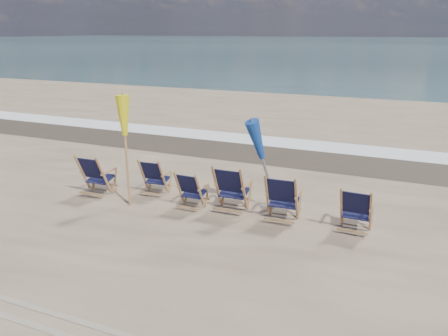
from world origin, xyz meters
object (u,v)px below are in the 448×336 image
object	(u,v)px
umbrella_blue	(267,139)
beach_chair_4	(296,200)
beach_chair_0	(104,177)
beach_chair_3	(243,191)
beach_chair_2	(200,192)
beach_chair_1	(163,178)
beach_chair_5	(370,213)
umbrella_yellow	(124,122)

from	to	relation	value
umbrella_blue	beach_chair_4	bearing A→B (deg)	-31.27
beach_chair_0	beach_chair_3	distance (m)	3.30
beach_chair_0	beach_chair_2	size ratio (longest dim) A/B	1.17
beach_chair_1	beach_chair_5	world-z (taller)	beach_chair_5
beach_chair_4	umbrella_yellow	world-z (taller)	umbrella_yellow
beach_chair_0	beach_chair_5	xyz separation A→B (m)	(5.81, 0.31, -0.04)
beach_chair_0	beach_chair_3	bearing A→B (deg)	-176.23
beach_chair_1	umbrella_blue	bearing A→B (deg)	179.28
beach_chair_0	beach_chair_1	xyz separation A→B (m)	(1.21, 0.59, -0.06)
beach_chair_5	umbrella_yellow	xyz separation A→B (m)	(-5.06, -0.40, 1.39)
beach_chair_3	beach_chair_0	bearing A→B (deg)	4.64
beach_chair_5	umbrella_yellow	size ratio (longest dim) A/B	0.40
beach_chair_0	beach_chair_1	world-z (taller)	beach_chair_0
umbrella_blue	beach_chair_3	bearing A→B (deg)	-130.13
umbrella_yellow	umbrella_blue	size ratio (longest dim) A/B	1.15
beach_chair_0	beach_chair_5	bearing A→B (deg)	-179.00
beach_chair_5	beach_chair_0	bearing A→B (deg)	5.04
umbrella_yellow	umbrella_blue	world-z (taller)	umbrella_yellow
beach_chair_0	umbrella_yellow	bearing A→B (deg)	170.51
beach_chair_4	beach_chair_5	world-z (taller)	beach_chair_4
beach_chair_1	beach_chair_2	size ratio (longest dim) A/B	1.04
beach_chair_1	beach_chair_3	distance (m)	2.09
beach_chair_3	beach_chair_5	size ratio (longest dim) A/B	1.13
beach_chair_1	umbrella_yellow	distance (m)	1.63
beach_chair_2	umbrella_blue	size ratio (longest dim) A/B	0.42
beach_chair_4	beach_chair_1	bearing A→B (deg)	-8.53
beach_chair_2	umbrella_blue	world-z (taller)	umbrella_blue
beach_chair_3	beach_chair_1	bearing A→B (deg)	-8.28
beach_chair_2	umbrella_blue	distance (m)	1.79
umbrella_blue	umbrella_yellow	bearing A→B (deg)	-163.80
beach_chair_1	umbrella_blue	size ratio (longest dim) A/B	0.44
beach_chair_4	beach_chair_5	bearing A→B (deg)	179.27
beach_chair_1	umbrella_blue	xyz separation A→B (m)	(2.41, 0.15, 1.11)
beach_chair_2	beach_chair_3	size ratio (longest dim) A/B	0.82
beach_chair_0	beach_chair_1	size ratio (longest dim) A/B	1.13
beach_chair_5	umbrella_blue	distance (m)	2.48
beach_chair_2	beach_chair_3	distance (m)	0.94
beach_chair_3	beach_chair_5	distance (m)	2.53
beach_chair_0	beach_chair_4	world-z (taller)	beach_chair_4
beach_chair_1	beach_chair_4	size ratio (longest dim) A/B	0.87
beach_chair_5	umbrella_blue	world-z (taller)	umbrella_blue
beach_chair_3	umbrella_yellow	world-z (taller)	umbrella_yellow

